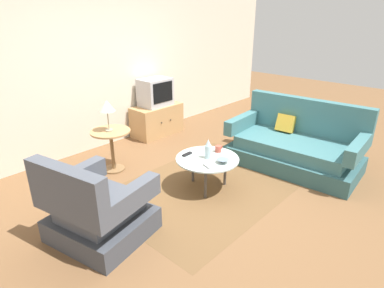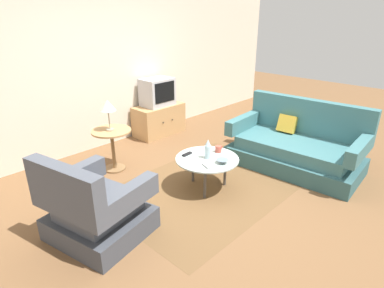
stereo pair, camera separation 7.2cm
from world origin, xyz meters
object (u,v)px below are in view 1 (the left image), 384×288
Objects in this scene: tv_stand at (157,120)px; tv_remote_silver at (207,166)px; television at (155,92)px; side_table at (111,142)px; bowl at (223,161)px; mug at (218,149)px; couch at (295,146)px; tv_remote_dark at (187,154)px; armchair at (96,211)px; vase at (208,149)px; coffee_table at (207,160)px; table_lamp at (107,107)px.

tv_stand is 2.39m from tv_remote_silver.
tv_stand is 1.67× the size of television.
side_table is 3.95× the size of bowl.
mug is 0.84× the size of bowl.
bowl is at bearing 73.80° from couch.
side_table reaches higher than tv_stand.
tv_remote_dark is at bearing 104.81° from bowl.
tv_stand is at bearing -8.39° from tv_remote_silver.
couch is 12.46× the size of tv_remote_dark.
mug reaches higher than tv_remote_silver.
side_table is 1.09× the size of television.
armchair is at bearing 72.86° from couch.
side_table is 1.52m from mug.
vase is at bearing 65.34° from couch.
tv_stand is at bearing 71.70° from mug.
side_table is at bearing -155.20° from television.
side_table is at bearing 42.10° from couch.
mug is (1.77, -0.13, 0.15)m from armchair.
side_table is 4.00× the size of tv_remote_dark.
tv_stand is at bearing 24.41° from side_table.
television reaches higher than tv_stand.
tv_stand is (1.42, 0.65, -0.17)m from side_table.
television is 2.03m from tv_remote_dark.
bowl is 1.01× the size of tv_remote_dark.
table_lamp is (-0.54, 1.33, 0.56)m from coffee_table.
vase is at bearing -67.46° from table_lamp.
mug is at bearing 60.41° from couch.
armchair is 1.65m from table_lamp.
mug is 0.34m from bowl.
couch is 1.69m from tv_remote_dark.
couch is at bearing -25.63° from mug.
bowl is at bearing -111.52° from television.
bowl is 0.50m from tv_remote_dark.
tv_stand is 2.14× the size of table_lamp.
armchair is 1.37m from tv_remote_silver.
television is (0.89, 1.98, 0.41)m from coffee_table.
side_table is at bearing 112.03° from vase.
bowl is at bearing -69.95° from table_lamp.
tv_stand reaches higher than mug.
coffee_table is 0.23m from bowl.
mug reaches higher than tv_remote_dark.
couch is 1.27m from mug.
mug is (0.24, 0.02, -0.08)m from vase.
vase is at bearing -67.97° from side_table.
table_lamp is at bearing 173.30° from side_table.
tv_remote_silver is at bearing -103.57° from tv_remote_dark.
armchair reaches higher than mug.
vase is 0.25m from bowl.
tv_stand is at bearing 7.24° from couch.
television reaches higher than bowl.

